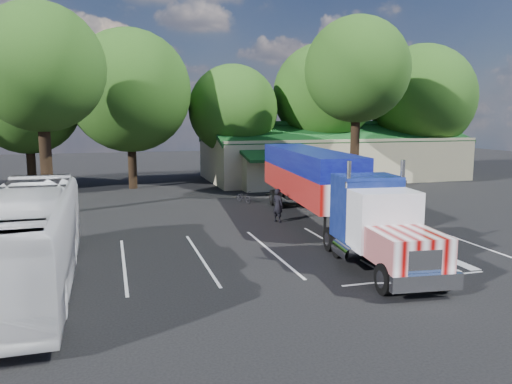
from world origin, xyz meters
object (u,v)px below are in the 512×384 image
object	(u,v)px
woman	(278,205)
bicycle	(244,197)
silver_sedan	(322,176)
semi_truck	(322,184)
tour_bus	(26,239)

from	to	relation	value
woman	bicycle	bearing A→B (deg)	-28.38
bicycle	silver_sedan	distance (m)	11.08
bicycle	semi_truck	bearing A→B (deg)	-99.59
silver_sedan	tour_bus	bearing A→B (deg)	137.96
woman	bicycle	world-z (taller)	woman
woman	silver_sedan	world-z (taller)	woman
bicycle	tour_bus	bearing A→B (deg)	-150.10
woman	tour_bus	bearing A→B (deg)	94.01
semi_truck	bicycle	distance (m)	9.46
woman	bicycle	xyz separation A→B (m)	(-0.15, 6.93, -0.57)
semi_truck	tour_bus	distance (m)	15.01
silver_sedan	bicycle	bearing A→B (deg)	128.68
semi_truck	woman	bearing A→B (deg)	135.89
semi_truck	woman	world-z (taller)	semi_truck
bicycle	silver_sedan	bearing A→B (deg)	15.25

